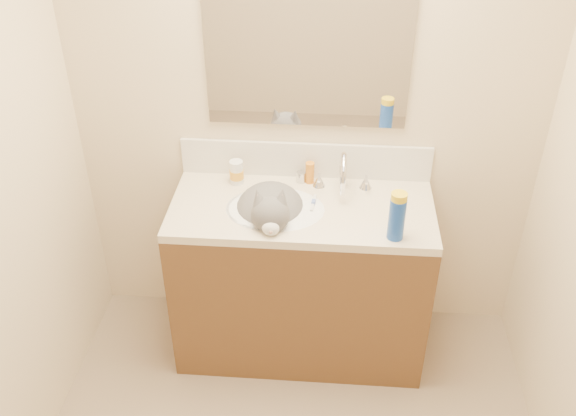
% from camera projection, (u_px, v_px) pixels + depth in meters
% --- Properties ---
extents(room_shell, '(2.24, 2.54, 2.52)m').
position_uv_depth(room_shell, '(283.00, 215.00, 1.75)').
color(room_shell, beige).
rests_on(room_shell, ground).
extents(vanity_cabinet, '(1.20, 0.55, 0.82)m').
position_uv_depth(vanity_cabinet, '(301.00, 282.00, 3.16)').
color(vanity_cabinet, brown).
rests_on(vanity_cabinet, ground).
extents(counter_slab, '(1.20, 0.55, 0.04)m').
position_uv_depth(counter_slab, '(302.00, 210.00, 2.92)').
color(counter_slab, beige).
rests_on(counter_slab, vanity_cabinet).
extents(basin, '(0.45, 0.36, 0.14)m').
position_uv_depth(basin, '(275.00, 221.00, 2.93)').
color(basin, white).
rests_on(basin, vanity_cabinet).
extents(faucet, '(0.28, 0.20, 0.21)m').
position_uv_depth(faucet, '(343.00, 176.00, 2.96)').
color(faucet, silver).
rests_on(faucet, counter_slab).
extents(cat, '(0.40, 0.46, 0.34)m').
position_uv_depth(cat, '(271.00, 212.00, 2.90)').
color(cat, '#555355').
rests_on(cat, basin).
extents(backsplash, '(1.20, 0.02, 0.18)m').
position_uv_depth(backsplash, '(306.00, 160.00, 3.07)').
color(backsplash, silver).
rests_on(backsplash, counter_slab).
extents(mirror, '(0.90, 0.02, 0.80)m').
position_uv_depth(mirror, '(308.00, 40.00, 2.74)').
color(mirror, white).
rests_on(mirror, room_shell).
extents(pill_bottle, '(0.07, 0.07, 0.12)m').
position_uv_depth(pill_bottle, '(237.00, 172.00, 3.04)').
color(pill_bottle, silver).
rests_on(pill_bottle, counter_slab).
extents(pill_label, '(0.07, 0.07, 0.04)m').
position_uv_depth(pill_label, '(237.00, 174.00, 3.05)').
color(pill_label, gold).
rests_on(pill_label, pill_bottle).
extents(silver_jar, '(0.05, 0.05, 0.05)m').
position_uv_depth(silver_jar, '(301.00, 177.00, 3.07)').
color(silver_jar, '#B7B7BC').
rests_on(silver_jar, counter_slab).
extents(amber_bottle, '(0.05, 0.05, 0.11)m').
position_uv_depth(amber_bottle, '(310.00, 173.00, 3.05)').
color(amber_bottle, orange).
rests_on(amber_bottle, counter_slab).
extents(toothbrush, '(0.03, 0.13, 0.01)m').
position_uv_depth(toothbrush, '(313.00, 203.00, 2.92)').
color(toothbrush, silver).
rests_on(toothbrush, counter_slab).
extents(toothbrush_head, '(0.02, 0.03, 0.02)m').
position_uv_depth(toothbrush_head, '(313.00, 202.00, 2.92)').
color(toothbrush_head, '#5C72C4').
rests_on(toothbrush_head, counter_slab).
extents(spray_can, '(0.09, 0.09, 0.19)m').
position_uv_depth(spray_can, '(397.00, 219.00, 2.66)').
color(spray_can, '#1843A8').
rests_on(spray_can, counter_slab).
extents(spray_cap, '(0.09, 0.09, 0.04)m').
position_uv_depth(spray_cap, '(399.00, 198.00, 2.60)').
color(spray_cap, yellow).
rests_on(spray_cap, spray_can).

